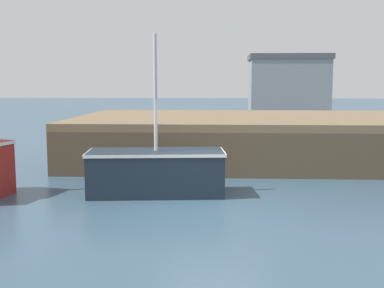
{
  "coord_description": "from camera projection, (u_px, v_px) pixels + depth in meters",
  "views": [
    {
      "loc": [
        0.01,
        -11.14,
        2.87
      ],
      "look_at": [
        -0.75,
        3.56,
        0.98
      ],
      "focal_mm": 44.45,
      "sensor_mm": 36.0,
      "label": 1
    }
  ],
  "objects": [
    {
      "name": "fishing_boat_near_right",
      "position": [
        156.0,
        171.0,
        12.27
      ],
      "size": [
        3.62,
        1.67,
        4.1
      ],
      "color": "#19232D",
      "rests_on": "ground"
    },
    {
      "name": "pier",
      "position": [
        247.0,
        124.0,
        17.48
      ],
      "size": [
        12.7,
        7.77,
        1.63
      ],
      "color": "brown",
      "rests_on": "ground"
    },
    {
      "name": "warehouse",
      "position": [
        288.0,
        84.0,
        44.82
      ],
      "size": [
        7.53,
        4.41,
        5.53
      ],
      "color": "gray",
      "rests_on": "ground"
    },
    {
      "name": "ground",
      "position": [
        215.0,
        206.0,
        11.4
      ],
      "size": [
        120.0,
        160.0,
        0.1
      ],
      "color": "#334C60"
    }
  ]
}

